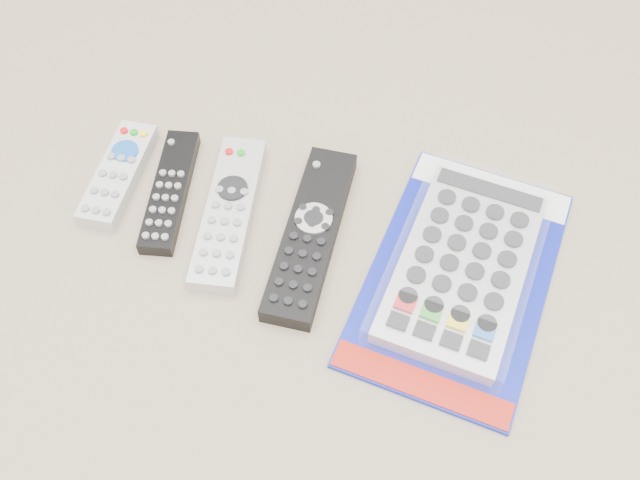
% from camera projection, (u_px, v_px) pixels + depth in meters
% --- Properties ---
extents(remote_small_grey, '(0.05, 0.15, 0.02)m').
position_uv_depth(remote_small_grey, '(118.00, 174.00, 0.80)').
color(remote_small_grey, '#B6B6B8').
rests_on(remote_small_grey, ground).
extents(remote_slim_black, '(0.05, 0.17, 0.02)m').
position_uv_depth(remote_slim_black, '(170.00, 191.00, 0.79)').
color(remote_slim_black, black).
rests_on(remote_slim_black, ground).
extents(remote_silver_dvd, '(0.06, 0.20, 0.02)m').
position_uv_depth(remote_silver_dvd, '(229.00, 212.00, 0.77)').
color(remote_silver_dvd, '#B9B9BE').
rests_on(remote_silver_dvd, ground).
extents(remote_large_black, '(0.06, 0.22, 0.02)m').
position_uv_depth(remote_large_black, '(311.00, 234.00, 0.76)').
color(remote_large_black, black).
rests_on(remote_large_black, ground).
extents(jumbo_remote_packaged, '(0.23, 0.32, 0.04)m').
position_uv_depth(jumbo_remote_packaged, '(463.00, 266.00, 0.73)').
color(jumbo_remote_packaged, '#0E1A9A').
rests_on(jumbo_remote_packaged, ground).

